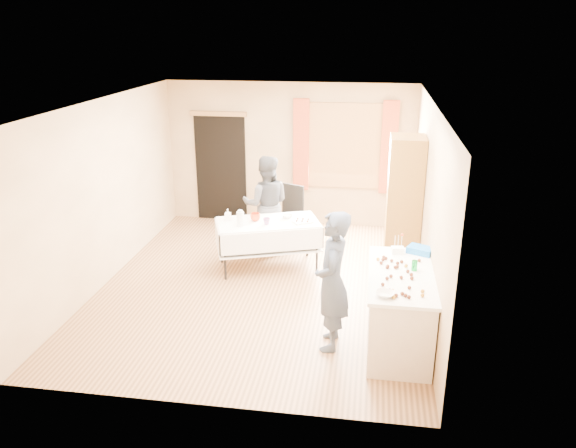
% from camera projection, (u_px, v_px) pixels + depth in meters
% --- Properties ---
extents(floor, '(4.50, 5.50, 0.02)m').
position_uv_depth(floor, '(262.00, 285.00, 8.13)').
color(floor, '#9E7047').
rests_on(floor, ground).
extents(ceiling, '(4.50, 5.50, 0.02)m').
position_uv_depth(ceiling, '(258.00, 102.00, 7.24)').
color(ceiling, white).
rests_on(ceiling, floor).
extents(wall_back, '(4.50, 0.02, 2.60)m').
position_uv_depth(wall_back, '(290.00, 155.00, 10.25)').
color(wall_back, tan).
rests_on(wall_back, floor).
extents(wall_front, '(4.50, 0.02, 2.60)m').
position_uv_depth(wall_front, '(201.00, 288.00, 5.12)').
color(wall_front, tan).
rests_on(wall_front, floor).
extents(wall_left, '(0.02, 5.50, 2.60)m').
position_uv_depth(wall_left, '(105.00, 192.00, 8.00)').
color(wall_left, tan).
rests_on(wall_left, floor).
extents(wall_right, '(0.02, 5.50, 2.60)m').
position_uv_depth(wall_right, '(429.00, 207.00, 7.36)').
color(wall_right, tan).
rests_on(wall_right, floor).
extents(window_frame, '(1.32, 0.06, 1.52)m').
position_uv_depth(window_frame, '(345.00, 146.00, 10.00)').
color(window_frame, olive).
rests_on(window_frame, wall_back).
extents(window_pane, '(1.20, 0.02, 1.40)m').
position_uv_depth(window_pane, '(345.00, 146.00, 9.99)').
color(window_pane, white).
rests_on(window_pane, wall_back).
extents(curtain_left, '(0.28, 0.06, 1.65)m').
position_uv_depth(curtain_left, '(301.00, 145.00, 10.07)').
color(curtain_left, '#AC4224').
rests_on(curtain_left, wall_back).
extents(curtain_right, '(0.28, 0.06, 1.65)m').
position_uv_depth(curtain_right, '(389.00, 148.00, 9.85)').
color(curtain_right, '#AC4224').
rests_on(curtain_right, wall_back).
extents(doorway, '(0.95, 0.04, 2.00)m').
position_uv_depth(doorway, '(221.00, 168.00, 10.51)').
color(doorway, black).
rests_on(doorway, floor).
extents(door_lintel, '(1.05, 0.06, 0.08)m').
position_uv_depth(door_lintel, '(218.00, 114.00, 10.13)').
color(door_lintel, olive).
rests_on(door_lintel, wall_back).
extents(cabinet, '(0.50, 0.60, 2.06)m').
position_uv_depth(cabinet, '(404.00, 206.00, 8.27)').
color(cabinet, brown).
rests_on(cabinet, floor).
extents(counter, '(0.75, 1.57, 0.91)m').
position_uv_depth(counter, '(399.00, 309.00, 6.49)').
color(counter, beige).
rests_on(counter, floor).
extents(party_table, '(1.72, 1.27, 0.75)m').
position_uv_depth(party_table, '(268.00, 240.00, 8.56)').
color(party_table, black).
rests_on(party_table, floor).
extents(chair, '(0.55, 0.55, 1.01)m').
position_uv_depth(chair, '(288.00, 227.00, 9.54)').
color(chair, black).
rests_on(chair, floor).
extents(girl, '(0.62, 0.43, 1.65)m').
position_uv_depth(girl, '(332.00, 281.00, 6.33)').
color(girl, '#2D364C').
rests_on(girl, floor).
extents(woman, '(0.96, 0.84, 1.60)m').
position_uv_depth(woman, '(266.00, 204.00, 9.08)').
color(woman, black).
rests_on(woman, floor).
extents(soda_can, '(0.07, 0.07, 0.12)m').
position_uv_depth(soda_can, '(414.00, 266.00, 6.39)').
color(soda_can, '#0C852A').
rests_on(soda_can, counter).
extents(mixing_bowl, '(0.30, 0.30, 0.05)m').
position_uv_depth(mixing_bowl, '(385.00, 294.00, 5.80)').
color(mixing_bowl, white).
rests_on(mixing_bowl, counter).
extents(foam_block, '(0.16, 0.12, 0.08)m').
position_uv_depth(foam_block, '(398.00, 250.00, 6.87)').
color(foam_block, white).
rests_on(foam_block, counter).
extents(blue_basket, '(0.36, 0.31, 0.08)m').
position_uv_depth(blue_basket, '(420.00, 250.00, 6.87)').
color(blue_basket, blue).
rests_on(blue_basket, counter).
extents(pitcher, '(0.14, 0.14, 0.22)m').
position_uv_depth(pitcher, '(240.00, 219.00, 8.23)').
color(pitcher, silver).
rests_on(pitcher, party_table).
extents(cup_red, '(0.22, 0.22, 0.12)m').
position_uv_depth(cup_red, '(255.00, 217.00, 8.47)').
color(cup_red, '#BF3410').
rests_on(cup_red, party_table).
extents(cup_rainbow, '(0.19, 0.19, 0.10)m').
position_uv_depth(cup_rainbow, '(267.00, 221.00, 8.32)').
color(cup_rainbow, red).
rests_on(cup_rainbow, party_table).
extents(small_bowl, '(0.29, 0.29, 0.05)m').
position_uv_depth(small_bowl, '(287.00, 216.00, 8.60)').
color(small_bowl, white).
rests_on(small_bowl, party_table).
extents(pastry_tray, '(0.34, 0.32, 0.02)m').
position_uv_depth(pastry_tray, '(303.00, 221.00, 8.42)').
color(pastry_tray, white).
rests_on(pastry_tray, party_table).
extents(bottle, '(0.09, 0.09, 0.18)m').
position_uv_depth(bottle, '(228.00, 215.00, 8.47)').
color(bottle, white).
rests_on(bottle, party_table).
extents(cake_balls, '(0.52, 1.08, 0.04)m').
position_uv_depth(cake_balls, '(398.00, 275.00, 6.25)').
color(cake_balls, '#3F2314').
rests_on(cake_balls, counter).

